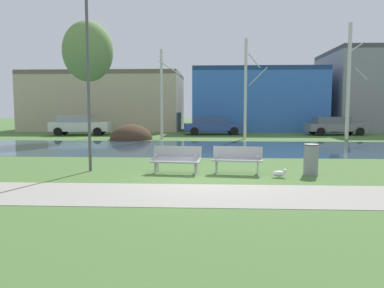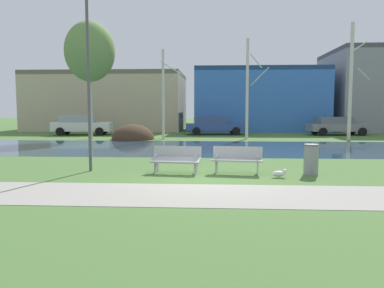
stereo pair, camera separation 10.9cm
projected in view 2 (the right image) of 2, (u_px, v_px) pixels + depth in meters
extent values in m
plane|color=#476B33|center=(210.00, 146.00, 21.22)|extent=(120.00, 120.00, 0.00)
cube|color=gray|center=(203.00, 195.00, 9.34)|extent=(60.00, 2.53, 0.01)
cube|color=#2D475B|center=(210.00, 148.00, 20.46)|extent=(80.00, 8.29, 0.01)
ellipsoid|color=#423021|center=(133.00, 139.00, 26.06)|extent=(2.86, 3.14, 2.08)
cube|color=#9EA0A3|center=(175.00, 160.00, 12.36)|extent=(1.65, 0.67, 0.17)
cube|color=#9EA0A3|center=(177.00, 152.00, 12.62)|extent=(1.60, 0.28, 0.40)
cube|color=#9EA0A3|center=(156.00, 166.00, 12.56)|extent=(0.09, 0.43, 0.45)
cube|color=#9EA0A3|center=(196.00, 167.00, 12.32)|extent=(0.09, 0.43, 0.45)
cylinder|color=#9EA0A3|center=(156.00, 155.00, 12.49)|extent=(0.08, 0.28, 0.04)
cylinder|color=#9EA0A3|center=(196.00, 156.00, 12.25)|extent=(0.08, 0.28, 0.04)
cube|color=#9EA0A3|center=(237.00, 160.00, 12.25)|extent=(1.65, 0.68, 0.05)
cube|color=#9EA0A3|center=(238.00, 152.00, 12.50)|extent=(1.60, 0.28, 0.40)
cube|color=#9EA0A3|center=(217.00, 166.00, 12.45)|extent=(0.09, 0.43, 0.45)
cube|color=#9EA0A3|center=(258.00, 168.00, 12.20)|extent=(0.09, 0.43, 0.45)
cylinder|color=#9EA0A3|center=(217.00, 155.00, 12.37)|extent=(0.08, 0.28, 0.04)
cylinder|color=#9EA0A3|center=(258.00, 156.00, 12.13)|extent=(0.08, 0.28, 0.04)
cylinder|color=gray|center=(311.00, 160.00, 12.12)|extent=(0.45, 0.45, 0.98)
torus|color=#494A4C|center=(311.00, 145.00, 12.08)|extent=(0.48, 0.48, 0.04)
ellipsoid|color=white|center=(279.00, 174.00, 11.66)|extent=(0.40, 0.18, 0.18)
sphere|color=white|center=(285.00, 171.00, 11.64)|extent=(0.13, 0.13, 0.13)
cone|color=gold|center=(287.00, 171.00, 11.64)|extent=(0.07, 0.04, 0.04)
cylinder|color=gold|center=(279.00, 176.00, 11.63)|extent=(0.01, 0.01, 0.10)
cylinder|color=gold|center=(279.00, 176.00, 11.70)|extent=(0.01, 0.01, 0.10)
cylinder|color=#4C4C51|center=(89.00, 85.00, 12.68)|extent=(0.10, 0.10, 5.77)
cylinder|color=#BCB7A8|center=(91.00, 83.00, 26.10)|extent=(0.15, 0.15, 7.60)
ellipsoid|color=#668947|center=(90.00, 51.00, 25.91)|extent=(3.37, 3.37, 4.04)
cylinder|color=beige|center=(163.00, 95.00, 25.80)|extent=(0.18, 0.18, 6.02)
cylinder|color=beige|center=(174.00, 77.00, 26.10)|extent=(0.90, 1.28, 0.68)
cylinder|color=beige|center=(172.00, 68.00, 24.92)|extent=(1.31, 1.28, 0.81)
cylinder|color=beige|center=(247.00, 89.00, 26.15)|extent=(0.20, 0.20, 6.80)
cylinder|color=beige|center=(260.00, 77.00, 26.62)|extent=(1.12, 1.60, 1.17)
cylinder|color=beige|center=(256.00, 61.00, 25.43)|extent=(0.94, 0.91, 0.89)
cylinder|color=beige|center=(351.00, 82.00, 25.45)|extent=(0.24, 0.24, 7.73)
cylinder|color=beige|center=(358.00, 47.00, 25.57)|extent=(0.76, 1.05, 0.62)
cylinder|color=beige|center=(364.00, 74.00, 24.76)|extent=(1.23, 1.20, 0.70)
cube|color=silver|center=(83.00, 127.00, 30.30)|extent=(4.68, 2.11, 0.69)
cube|color=#949AAC|center=(78.00, 119.00, 30.23)|extent=(2.67, 1.72, 0.56)
cylinder|color=black|center=(104.00, 130.00, 31.23)|extent=(0.66, 0.28, 0.64)
cylinder|color=black|center=(99.00, 132.00, 29.53)|extent=(0.66, 0.28, 0.64)
cylinder|color=black|center=(67.00, 130.00, 31.14)|extent=(0.66, 0.28, 0.64)
cylinder|color=black|center=(60.00, 132.00, 29.44)|extent=(0.66, 0.28, 0.64)
cube|color=#2D4793|center=(215.00, 127.00, 30.80)|extent=(4.85, 2.24, 0.58)
cube|color=#32457F|center=(211.00, 120.00, 30.74)|extent=(2.77, 1.84, 0.52)
cylinder|color=black|center=(233.00, 130.00, 31.79)|extent=(0.66, 0.28, 0.64)
cylinder|color=black|center=(236.00, 131.00, 29.97)|extent=(0.66, 0.28, 0.64)
cylinder|color=black|center=(195.00, 130.00, 31.69)|extent=(0.66, 0.28, 0.64)
cylinder|color=black|center=(196.00, 131.00, 29.87)|extent=(0.66, 0.28, 0.64)
cube|color=slate|center=(338.00, 127.00, 30.16)|extent=(4.77, 2.21, 0.58)
cube|color=slate|center=(334.00, 120.00, 30.09)|extent=(2.72, 1.81, 0.54)
cylinder|color=black|center=(352.00, 130.00, 31.12)|extent=(0.66, 0.28, 0.64)
cylinder|color=black|center=(362.00, 132.00, 29.34)|extent=(0.66, 0.28, 0.64)
cylinder|color=black|center=(315.00, 130.00, 31.03)|extent=(0.66, 0.28, 0.64)
cylinder|color=black|center=(323.00, 132.00, 29.24)|extent=(0.66, 0.28, 0.64)
cube|color=#BCAD8E|center=(110.00, 104.00, 38.25)|extent=(14.49, 9.06, 5.10)
cube|color=#675F4E|center=(110.00, 76.00, 38.00)|extent=(14.49, 9.06, 0.40)
cube|color=#3870C6|center=(257.00, 102.00, 37.52)|extent=(11.90, 9.22, 5.38)
cube|color=navy|center=(258.00, 72.00, 37.25)|extent=(11.90, 9.22, 0.40)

